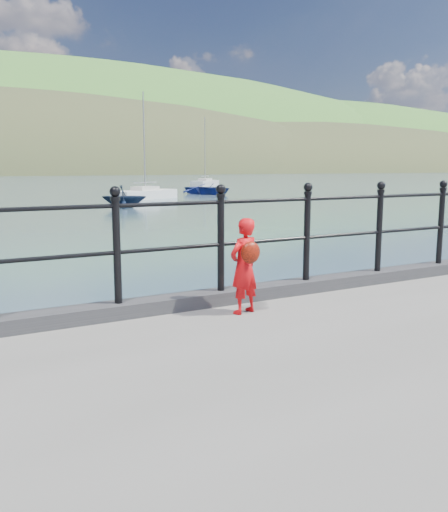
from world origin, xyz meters
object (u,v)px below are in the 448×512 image
railing (171,234)px  launch_blue (209,189)px  sailboat_far (205,183)px  launch_navy (124,196)px  child (244,265)px  sailboat_near (145,195)px

railing → launch_blue: (20.85, 39.47, -1.32)m
sailboat_far → launch_navy: bearing=-167.3°
railing → sailboat_far: 66.75m
railing → child: size_ratio=17.92×
launch_navy → railing: bearing=-172.1°
sailboat_near → railing: bearing=-139.5°
launch_blue → sailboat_far: (9.74, 19.84, -0.16)m
child → sailboat_far: bearing=-133.9°
launch_blue → launch_navy: (-12.21, -12.21, 0.20)m
child → launch_blue: bearing=-134.2°
child → sailboat_far: sailboat_far is taller
sailboat_near → child: bearing=-138.4°
railing → child: (0.61, -0.49, -0.31)m
child → launch_navy: size_ratio=0.38×
launch_blue → sailboat_near: sailboat_near is taller
launch_blue → sailboat_near: (-7.79, -4.21, -0.16)m
railing → child: bearing=-38.6°
child → sailboat_far: 66.91m
railing → sailboat_near: sailboat_near is taller
sailboat_near → launch_navy: bearing=-148.1°
child → launch_blue: child is taller
launch_navy → launch_blue: bearing=-19.5°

